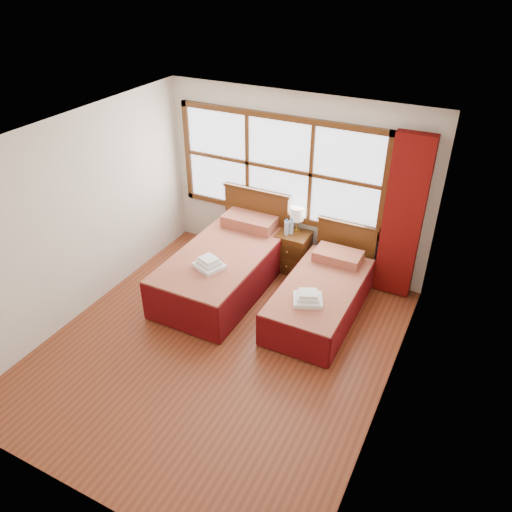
% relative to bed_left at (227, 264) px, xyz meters
% --- Properties ---
extents(floor, '(4.50, 4.50, 0.00)m').
position_rel_bed_left_xyz_m(floor, '(0.57, -1.20, -0.35)').
color(floor, brown).
rests_on(floor, ground).
extents(ceiling, '(4.50, 4.50, 0.00)m').
position_rel_bed_left_xyz_m(ceiling, '(0.57, -1.20, 2.25)').
color(ceiling, white).
rests_on(ceiling, wall_back).
extents(wall_back, '(4.00, 0.00, 4.00)m').
position_rel_bed_left_xyz_m(wall_back, '(0.57, 1.05, 0.95)').
color(wall_back, silver).
rests_on(wall_back, floor).
extents(wall_left, '(0.00, 4.50, 4.50)m').
position_rel_bed_left_xyz_m(wall_left, '(-1.43, -1.20, 0.95)').
color(wall_left, silver).
rests_on(wall_left, floor).
extents(wall_right, '(0.00, 4.50, 4.50)m').
position_rel_bed_left_xyz_m(wall_right, '(2.57, -1.20, 0.95)').
color(wall_right, silver).
rests_on(wall_right, floor).
extents(window, '(3.16, 0.06, 1.56)m').
position_rel_bed_left_xyz_m(window, '(0.32, 1.02, 1.15)').
color(window, white).
rests_on(window, wall_back).
extents(curtain, '(0.50, 0.16, 2.30)m').
position_rel_bed_left_xyz_m(curtain, '(2.17, 0.91, 0.82)').
color(curtain, '#6A0D0A').
rests_on(curtain, wall_back).
extents(bed_left, '(1.16, 2.26, 1.14)m').
position_rel_bed_left_xyz_m(bed_left, '(0.00, 0.00, 0.00)').
color(bed_left, '#43250E').
rests_on(bed_left, floor).
extents(bed_right, '(0.95, 1.97, 0.92)m').
position_rel_bed_left_xyz_m(bed_right, '(1.44, 0.00, -0.06)').
color(bed_right, '#43250E').
rests_on(bed_right, floor).
extents(nightstand, '(0.46, 0.46, 0.62)m').
position_rel_bed_left_xyz_m(nightstand, '(0.68, 0.80, -0.04)').
color(nightstand, '#552E12').
rests_on(nightstand, floor).
extents(towels_left, '(0.45, 0.42, 0.15)m').
position_rel_bed_left_xyz_m(towels_left, '(0.04, -0.51, 0.32)').
color(towels_left, white).
rests_on(towels_left, bed_left).
extents(towels_right, '(0.45, 0.43, 0.15)m').
position_rel_bed_left_xyz_m(towels_right, '(1.42, -0.47, 0.20)').
color(towels_right, white).
rests_on(towels_right, bed_right).
extents(lamp, '(0.20, 0.20, 0.39)m').
position_rel_bed_left_xyz_m(lamp, '(0.68, 0.90, 0.55)').
color(lamp, gold).
rests_on(lamp, nightstand).
extents(bottle_near, '(0.07, 0.07, 0.25)m').
position_rel_bed_left_xyz_m(bottle_near, '(0.59, 0.73, 0.39)').
color(bottle_near, '#AAC4DA').
rests_on(bottle_near, nightstand).
extents(bottle_far, '(0.06, 0.06, 0.24)m').
position_rel_bed_left_xyz_m(bottle_far, '(0.64, 0.80, 0.38)').
color(bottle_far, '#AAC4DA').
rests_on(bottle_far, nightstand).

